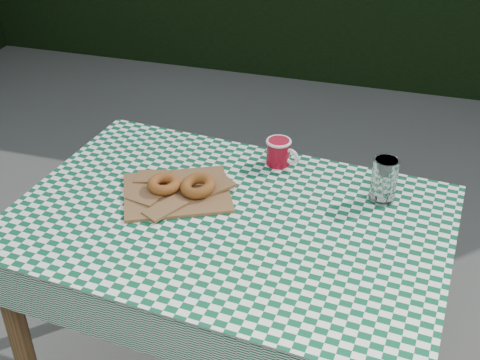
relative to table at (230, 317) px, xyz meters
name	(u,v)px	position (x,y,z in m)	size (l,w,h in m)	color
table	(230,317)	(0.00, 0.00, 0.00)	(1.16, 0.78, 0.75)	brown
tablecloth	(229,218)	(0.00, 0.00, 0.38)	(1.18, 0.80, 0.01)	#0B4C2E
paper_bag	(177,192)	(-0.18, 0.06, 0.39)	(0.30, 0.24, 0.02)	olive
bagel_front	(164,184)	(-0.21, 0.06, 0.41)	(0.10, 0.10, 0.03)	#A44F22
bagel_back	(198,186)	(-0.12, 0.08, 0.41)	(0.10, 0.10, 0.03)	#91561E
coffee_mug	(278,152)	(0.06, 0.31, 0.42)	(0.15, 0.15, 0.08)	maroon
drinking_glass	(384,180)	(0.39, 0.20, 0.45)	(0.07, 0.07, 0.13)	silver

